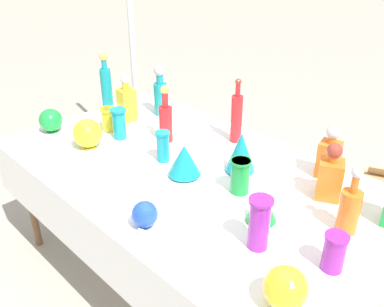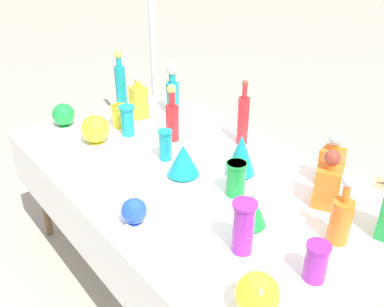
{
  "view_description": "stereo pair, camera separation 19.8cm",
  "coord_description": "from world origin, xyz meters",
  "px_view_note": "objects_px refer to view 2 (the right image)",
  "views": [
    {
      "loc": [
        1.35,
        -1.31,
        1.87
      ],
      "look_at": [
        0.0,
        0.0,
        0.86
      ],
      "focal_mm": 40.0,
      "sensor_mm": 36.0,
      "label": 1
    },
    {
      "loc": [
        1.48,
        -1.16,
        1.87
      ],
      "look_at": [
        0.0,
        0.0,
        0.86
      ],
      "focal_mm": 40.0,
      "sensor_mm": 36.0,
      "label": 2
    }
  ],
  "objects_px": {
    "tall_bottle_2": "(172,119)",
    "slender_vase_3": "(236,178)",
    "square_decanter_2": "(139,100)",
    "round_bowl_1": "(95,129)",
    "slender_vase_5": "(165,144)",
    "canopy_pole": "(153,55)",
    "tall_bottle_3": "(173,92)",
    "fluted_vase_0": "(241,154)",
    "square_decanter_0": "(328,183)",
    "square_decanter_1": "(331,163)",
    "round_bowl_2": "(134,211)",
    "fluted_vase_1": "(183,160)",
    "slender_vase_4": "(127,120)",
    "tall_bottle_1": "(243,119)",
    "round_bowl_0": "(64,115)",
    "fluted_vase_2": "(252,210)",
    "round_bowl_3": "(257,295)",
    "tall_bottle_4": "(341,218)",
    "slender_vase_1": "(244,226)",
    "slender_vase_2": "(316,261)",
    "tall_bottle_0": "(121,84)",
    "slender_vase_0": "(119,115)"
  },
  "relations": [
    {
      "from": "slender_vase_3",
      "to": "fluted_vase_1",
      "type": "height_order",
      "value": "same"
    },
    {
      "from": "square_decanter_1",
      "to": "round_bowl_3",
      "type": "height_order",
      "value": "square_decanter_1"
    },
    {
      "from": "square_decanter_0",
      "to": "slender_vase_2",
      "type": "bearing_deg",
      "value": -57.84
    },
    {
      "from": "square_decanter_0",
      "to": "slender_vase_3",
      "type": "distance_m",
      "value": 0.4
    },
    {
      "from": "tall_bottle_3",
      "to": "square_decanter_1",
      "type": "distance_m",
      "value": 1.18
    },
    {
      "from": "fluted_vase_0",
      "to": "round_bowl_0",
      "type": "bearing_deg",
      "value": -157.58
    },
    {
      "from": "square_decanter_1",
      "to": "round_bowl_2",
      "type": "relative_size",
      "value": 2.31
    },
    {
      "from": "square_decanter_2",
      "to": "fluted_vase_0",
      "type": "xyz_separation_m",
      "value": [
        0.92,
        0.02,
        -0.01
      ]
    },
    {
      "from": "tall_bottle_0",
      "to": "fluted_vase_2",
      "type": "xyz_separation_m",
      "value": [
        1.46,
        -0.23,
        -0.1
      ]
    },
    {
      "from": "tall_bottle_1",
      "to": "fluted_vase_2",
      "type": "distance_m",
      "value": 0.77
    },
    {
      "from": "slender_vase_5",
      "to": "canopy_pole",
      "type": "height_order",
      "value": "canopy_pole"
    },
    {
      "from": "tall_bottle_2",
      "to": "fluted_vase_0",
      "type": "distance_m",
      "value": 0.53
    },
    {
      "from": "fluted_vase_2",
      "to": "round_bowl_3",
      "type": "xyz_separation_m",
      "value": [
        0.33,
        -0.31,
        -0.0
      ]
    },
    {
      "from": "tall_bottle_4",
      "to": "slender_vase_4",
      "type": "distance_m",
      "value": 1.36
    },
    {
      "from": "tall_bottle_1",
      "to": "slender_vase_4",
      "type": "relative_size",
      "value": 2.07
    },
    {
      "from": "square_decanter_2",
      "to": "slender_vase_5",
      "type": "relative_size",
      "value": 1.75
    },
    {
      "from": "tall_bottle_2",
      "to": "slender_vase_0",
      "type": "height_order",
      "value": "tall_bottle_2"
    },
    {
      "from": "tall_bottle_3",
      "to": "slender_vase_4",
      "type": "bearing_deg",
      "value": -75.19
    },
    {
      "from": "tall_bottle_1",
      "to": "slender_vase_5",
      "type": "distance_m",
      "value": 0.47
    },
    {
      "from": "slender_vase_3",
      "to": "slender_vase_1",
      "type": "bearing_deg",
      "value": -39.4
    },
    {
      "from": "tall_bottle_0",
      "to": "slender_vase_3",
      "type": "bearing_deg",
      "value": -5.44
    },
    {
      "from": "slender_vase_4",
      "to": "canopy_pole",
      "type": "height_order",
      "value": "canopy_pole"
    },
    {
      "from": "slender_vase_0",
      "to": "slender_vase_1",
      "type": "relative_size",
      "value": 0.63
    },
    {
      "from": "tall_bottle_3",
      "to": "canopy_pole",
      "type": "relative_size",
      "value": 0.14
    },
    {
      "from": "slender_vase_2",
      "to": "fluted_vase_1",
      "type": "distance_m",
      "value": 0.85
    },
    {
      "from": "fluted_vase_0",
      "to": "slender_vase_1",
      "type": "bearing_deg",
      "value": -43.03
    },
    {
      "from": "fluted_vase_2",
      "to": "round_bowl_3",
      "type": "relative_size",
      "value": 0.99
    },
    {
      "from": "tall_bottle_0",
      "to": "round_bowl_1",
      "type": "relative_size",
      "value": 2.37
    },
    {
      "from": "tall_bottle_1",
      "to": "fluted_vase_1",
      "type": "distance_m",
      "value": 0.49
    },
    {
      "from": "tall_bottle_3",
      "to": "fluted_vase_2",
      "type": "distance_m",
      "value": 1.27
    },
    {
      "from": "slender_vase_3",
      "to": "fluted_vase_2",
      "type": "bearing_deg",
      "value": -27.46
    },
    {
      "from": "slender_vase_5",
      "to": "canopy_pole",
      "type": "bearing_deg",
      "value": 148.97
    },
    {
      "from": "square_decanter_0",
      "to": "round_bowl_3",
      "type": "xyz_separation_m",
      "value": [
        0.24,
        -0.68,
        -0.03
      ]
    },
    {
      "from": "round_bowl_1",
      "to": "round_bowl_3",
      "type": "distance_m",
      "value": 1.44
    },
    {
      "from": "tall_bottle_3",
      "to": "fluted_vase_0",
      "type": "distance_m",
      "value": 0.87
    },
    {
      "from": "slender_vase_1",
      "to": "tall_bottle_3",
      "type": "bearing_deg",
      "value": 155.01
    },
    {
      "from": "slender_vase_2",
      "to": "round_bowl_3",
      "type": "distance_m",
      "value": 0.27
    },
    {
      "from": "tall_bottle_3",
      "to": "fluted_vase_0",
      "type": "xyz_separation_m",
      "value": [
        0.85,
        -0.2,
        -0.04
      ]
    },
    {
      "from": "round_bowl_2",
      "to": "tall_bottle_3",
      "type": "bearing_deg",
      "value": 136.43
    },
    {
      "from": "round_bowl_1",
      "to": "canopy_pole",
      "type": "height_order",
      "value": "canopy_pole"
    },
    {
      "from": "square_decanter_0",
      "to": "fluted_vase_0",
      "type": "distance_m",
      "value": 0.44
    },
    {
      "from": "square_decanter_0",
      "to": "fluted_vase_1",
      "type": "bearing_deg",
      "value": -150.3
    },
    {
      "from": "tall_bottle_1",
      "to": "round_bowl_0",
      "type": "relative_size",
      "value": 2.58
    },
    {
      "from": "tall_bottle_2",
      "to": "slender_vase_3",
      "type": "relative_size",
      "value": 2.0
    },
    {
      "from": "fluted_vase_0",
      "to": "round_bowl_1",
      "type": "xyz_separation_m",
      "value": [
        -0.76,
        -0.41,
        -0.02
      ]
    },
    {
      "from": "slender_vase_3",
      "to": "fluted_vase_1",
      "type": "distance_m",
      "value": 0.3
    },
    {
      "from": "fluted_vase_0",
      "to": "canopy_pole",
      "type": "xyz_separation_m",
      "value": [
        -1.53,
        0.5,
        0.09
      ]
    },
    {
      "from": "round_bowl_1",
      "to": "square_decanter_0",
      "type": "bearing_deg",
      "value": 23.36
    },
    {
      "from": "tall_bottle_3",
      "to": "round_bowl_3",
      "type": "distance_m",
      "value": 1.7
    },
    {
      "from": "square_decanter_2",
      "to": "round_bowl_1",
      "type": "relative_size",
      "value": 1.73
    }
  ]
}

